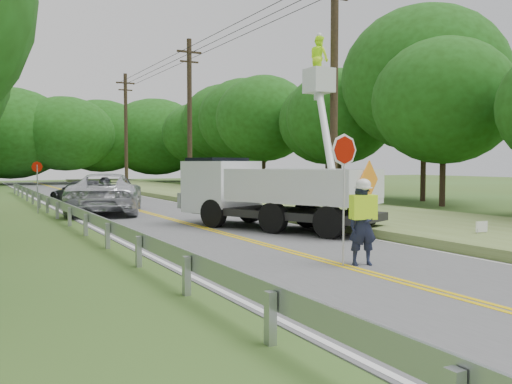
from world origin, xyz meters
name	(u,v)px	position (x,y,z in m)	size (l,w,h in m)	color
ground	(400,282)	(0.00, 0.00, 0.00)	(140.00, 140.00, 0.00)	#42541F
road	(166,218)	(0.00, 14.00, 0.01)	(7.20, 96.00, 0.03)	#525154
guardrail	(63,207)	(-4.02, 14.91, 0.55)	(0.18, 48.00, 0.77)	#9FA1A7
utility_poles	(240,105)	(5.00, 17.02, 5.27)	(1.60, 43.30, 10.00)	black
tall_grass_verge	(307,208)	(7.10, 14.00, 0.15)	(7.00, 96.00, 0.30)	#596D32
treeline_right	(323,110)	(15.84, 25.01, 6.20)	(11.63, 52.92, 11.78)	#332319
treeline_horizon	(24,134)	(-1.57, 56.24, 5.50)	(56.44, 13.55, 10.30)	#1A440F
flagger	(362,219)	(0.44, 1.70, 1.08)	(1.17, 0.62, 2.99)	#191E33
bucket_truck	(259,184)	(1.96, 9.40, 1.59)	(5.11, 7.60, 7.06)	black
suv_silver	(106,193)	(-1.69, 17.55, 0.94)	(3.05, 6.62, 1.84)	silver
suv_darkgrey	(83,193)	(-1.75, 22.77, 0.71)	(1.92, 4.73, 1.37)	#37383E
stop_sign_permanent	(37,179)	(-4.50, 19.09, 1.59)	(0.51, 0.14, 2.41)	#9FA1A7
yard_sign	(482,228)	(5.73, 2.76, 0.46)	(0.45, 0.05, 0.65)	white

